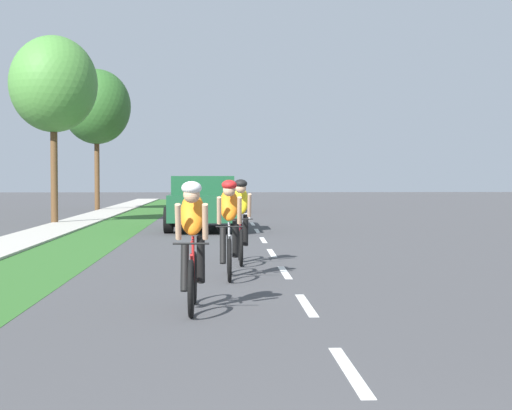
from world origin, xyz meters
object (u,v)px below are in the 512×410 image
object	(u,v)px
cyclist_lead	(192,244)
cyclist_trailing	(229,228)
cyclist_distant	(240,220)
street_tree_far	(97,107)
street_tree_near	(53,85)
pickup_dark_green	(204,203)
sedan_maroon	(210,195)

from	to	relation	value
cyclist_lead	cyclist_trailing	bearing A→B (deg)	81.33
cyclist_distant	street_tree_far	size ratio (longest dim) A/B	0.26
street_tree_near	pickup_dark_green	bearing A→B (deg)	-33.58
pickup_dark_green	sedan_maroon	xyz separation A→B (m)	(0.05, 12.26, -0.06)
pickup_dark_green	cyclist_distant	bearing A→B (deg)	-84.75
cyclist_distant	cyclist_lead	bearing A→B (deg)	-97.61
cyclist_lead	street_tree_near	size ratio (longest dim) A/B	0.27
cyclist_trailing	street_tree_far	size ratio (longest dim) A/B	0.26
street_tree_far	sedan_maroon	bearing A→B (deg)	-22.81
cyclist_trailing	street_tree_far	distance (m)	27.33
cyclist_distant	street_tree_near	xyz separation A→B (m)	(-6.08, 13.03, 3.95)
pickup_dark_green	street_tree_near	distance (m)	7.37
sedan_maroon	street_tree_far	distance (m)	7.23
sedan_maroon	cyclist_lead	bearing A→B (deg)	-89.74
cyclist_lead	sedan_maroon	world-z (taller)	cyclist_lead
sedan_maroon	street_tree_near	bearing A→B (deg)	-120.74
street_tree_near	sedan_maroon	bearing A→B (deg)	59.26
cyclist_trailing	pickup_dark_green	bearing A→B (deg)	93.15
cyclist_lead	street_tree_near	world-z (taller)	street_tree_near
cyclist_trailing	cyclist_distant	world-z (taller)	same
cyclist_distant	street_tree_far	bearing A→B (deg)	104.60
pickup_dark_green	street_tree_near	xyz separation A→B (m)	(-5.19, 3.45, 3.93)
street_tree_near	street_tree_far	bearing A→B (deg)	91.09
cyclist_trailing	pickup_dark_green	world-z (taller)	pickup_dark_green
cyclist_lead	pickup_dark_green	bearing A→B (deg)	90.65
cyclist_distant	sedan_maroon	world-z (taller)	cyclist_distant
cyclist_distant	pickup_dark_green	distance (m)	9.63
cyclist_lead	pickup_dark_green	world-z (taller)	pickup_dark_green
pickup_dark_green	sedan_maroon	bearing A→B (deg)	89.78
cyclist_trailing	sedan_maroon	size ratio (longest dim) A/B	0.40
cyclist_trailing	street_tree_near	distance (m)	16.78
cyclist_trailing	sedan_maroon	bearing A→B (deg)	91.43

